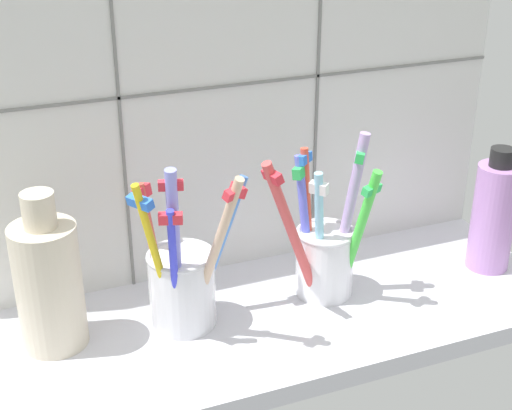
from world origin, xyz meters
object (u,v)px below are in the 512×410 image
object	(u,v)px
ceramic_vase	(49,282)
soap_bottle	(496,216)
toothbrush_cup_left	(183,280)
toothbrush_cup_right	(324,251)

from	to	relation	value
ceramic_vase	soap_bottle	distance (cm)	47.44
ceramic_vase	soap_bottle	xyz separation A→B (cm)	(47.29, -3.73, -0.21)
toothbrush_cup_left	toothbrush_cup_right	world-z (taller)	same
toothbrush_cup_right	soap_bottle	bearing A→B (deg)	-6.24
toothbrush_cup_left	toothbrush_cup_right	xyz separation A→B (cm)	(15.28, 0.02, 0.09)
toothbrush_cup_left	ceramic_vase	distance (cm)	12.46
toothbrush_cup_right	ceramic_vase	bearing A→B (deg)	176.73
toothbrush_cup_left	toothbrush_cup_right	size ratio (longest dim) A/B	1.00
toothbrush_cup_left	soap_bottle	distance (cm)	35.13
toothbrush_cup_right	soap_bottle	world-z (taller)	toothbrush_cup_right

